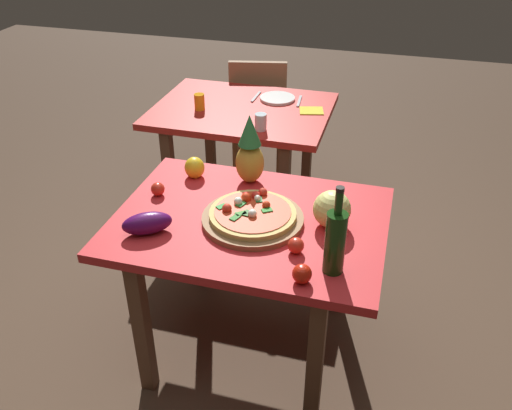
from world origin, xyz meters
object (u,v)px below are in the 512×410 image
pizza_board (253,219)px  display_table (250,237)px  drinking_glass_water (261,122)px  napkin_folded (311,111)px  tomato_near_board (302,274)px  tomato_by_bottle (296,245)px  melon (332,209)px  tomato_beside_pepper (158,189)px  drinking_glass_juice (199,102)px  bell_pepper (195,168)px  fork_utensil (256,97)px  knife_utensil (299,101)px  eggplant (147,223)px  wine_bottle (335,241)px  background_table (242,123)px  pizza (252,212)px  dining_chair (258,107)px  dinner_plate (277,98)px  pineapple_left (250,153)px

pizza_board → display_table: bearing=133.4°
drinking_glass_water → napkin_folded: (0.22, 0.34, -0.04)m
pizza_board → drinking_glass_water: drinking_glass_water is taller
display_table → drinking_glass_water: 0.90m
pizza_board → tomato_near_board: size_ratio=5.95×
tomato_by_bottle → drinking_glass_water: drinking_glass_water is taller
melon → tomato_beside_pepper: bearing=177.9°
drinking_glass_juice → napkin_folded: size_ratio=0.69×
bell_pepper → napkin_folded: 1.01m
pizza_board → tomato_by_bottle: bearing=-36.1°
fork_utensil → knife_utensil: bearing=1.7°
drinking_glass_water → knife_utensil: drinking_glass_water is taller
eggplant → display_table: bearing=29.8°
pizza_board → wine_bottle: size_ratio=1.20×
display_table → melon: melon is taller
background_table → knife_utensil: 0.38m
pizza → bell_pepper: (-0.36, 0.29, 0.01)m
dining_chair → bell_pepper: bearing=81.3°
pizza_board → fork_utensil: pizza_board is taller
background_table → wine_bottle: wine_bottle is taller
pizza → napkin_folded: (0.02, 1.22, -0.04)m
bell_pepper → knife_utensil: bearing=75.2°
pizza_board → pizza: pizza is taller
dining_chair → drinking_glass_water: bearing=93.5°
eggplant → tomato_beside_pepper: bearing=106.4°
display_table → melon: 0.38m
background_table → bell_pepper: bell_pepper is taller
bell_pepper → tomato_by_bottle: 0.74m
dining_chair → fork_utensil: size_ratio=4.72×
napkin_folded → pizza: bearing=-90.9°
bell_pepper → fork_utensil: bell_pepper is taller
wine_bottle → tomato_by_bottle: 0.20m
drinking_glass_juice → fork_utensil: (0.27, 0.28, -0.04)m
display_table → dinner_plate: 1.36m
pizza_board → melon: size_ratio=2.73×
eggplant → tomato_near_board: size_ratio=2.82×
dining_chair → pizza: dining_chair is taller
display_table → pineapple_left: size_ratio=3.42×
dining_chair → drinking_glass_water: (0.26, -0.91, 0.30)m
bell_pepper → fork_utensil: size_ratio=0.57×
display_table → bell_pepper: size_ratio=10.93×
display_table → eggplant: (-0.37, -0.21, 0.14)m
eggplant → dinner_plate: eggplant is taller
display_table → tomato_beside_pepper: tomato_beside_pepper is taller
dinner_plate → knife_utensil: 0.14m
pizza_board → fork_utensil: bearing=105.1°
display_table → eggplant: eggplant is taller
dinner_plate → wine_bottle: bearing=-69.4°
drinking_glass_water → dinner_plate: (-0.02, 0.47, -0.04)m
drinking_glass_juice → napkin_folded: (0.65, 0.16, -0.05)m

